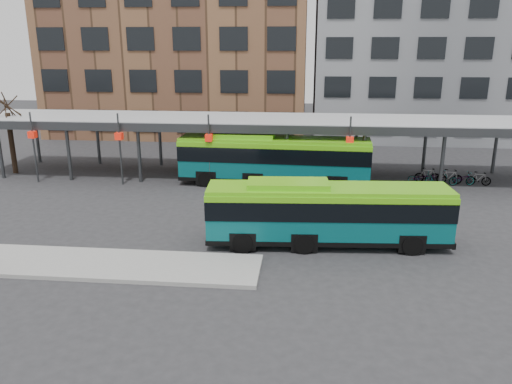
% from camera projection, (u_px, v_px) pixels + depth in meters
% --- Properties ---
extents(ground, '(120.00, 120.00, 0.00)m').
position_uv_depth(ground, '(234.00, 244.00, 23.62)').
color(ground, '#28282B').
rests_on(ground, ground).
extents(boarding_island, '(14.00, 3.00, 0.18)m').
position_uv_depth(boarding_island, '(97.00, 264.00, 21.26)').
color(boarding_island, gray).
rests_on(boarding_island, ground).
extents(canopy, '(40.00, 6.53, 4.80)m').
position_uv_depth(canopy, '(259.00, 122.00, 34.80)').
color(canopy, '#999B9E').
rests_on(canopy, ground).
extents(tree, '(1.64, 1.64, 5.60)m').
position_uv_depth(tree, '(11.00, 140.00, 36.10)').
color(tree, black).
rests_on(tree, ground).
extents(building_brick, '(26.00, 14.00, 22.00)m').
position_uv_depth(building_brick, '(181.00, 26.00, 51.99)').
color(building_brick, brown).
rests_on(building_brick, ground).
extents(building_grey, '(24.00, 14.00, 20.00)m').
position_uv_depth(building_grey, '(437.00, 35.00, 49.79)').
color(building_grey, slate).
rests_on(building_grey, ground).
extents(bus_front, '(11.31, 3.11, 3.08)m').
position_uv_depth(bus_front, '(327.00, 212.00, 23.17)').
color(bus_front, '#075457').
rests_on(bus_front, ground).
extents(bus_rear, '(12.69, 3.26, 3.47)m').
position_uv_depth(bus_rear, '(273.00, 158.00, 33.28)').
color(bus_rear, '#075457').
rests_on(bus_rear, ground).
extents(bike_rack, '(5.49, 1.56, 1.04)m').
position_uv_depth(bike_rack, '(444.00, 177.00, 33.72)').
color(bike_rack, slate).
rests_on(bike_rack, ground).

